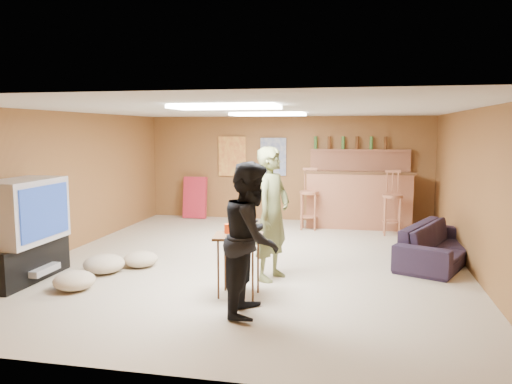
% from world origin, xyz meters
% --- Properties ---
extents(ground, '(7.00, 7.00, 0.00)m').
position_xyz_m(ground, '(0.00, 0.00, 0.00)').
color(ground, tan).
rests_on(ground, ground).
extents(ceiling, '(6.00, 7.00, 0.02)m').
position_xyz_m(ceiling, '(0.00, 0.00, 2.20)').
color(ceiling, silver).
rests_on(ceiling, ground).
extents(wall_back, '(6.00, 0.02, 2.20)m').
position_xyz_m(wall_back, '(0.00, 3.50, 1.10)').
color(wall_back, brown).
rests_on(wall_back, ground).
extents(wall_front, '(6.00, 0.02, 2.20)m').
position_xyz_m(wall_front, '(0.00, -3.50, 1.10)').
color(wall_front, brown).
rests_on(wall_front, ground).
extents(wall_left, '(0.02, 7.00, 2.20)m').
position_xyz_m(wall_left, '(-3.00, 0.00, 1.10)').
color(wall_left, brown).
rests_on(wall_left, ground).
extents(wall_right, '(0.02, 7.00, 2.20)m').
position_xyz_m(wall_right, '(3.00, 0.00, 1.10)').
color(wall_right, brown).
rests_on(wall_right, ground).
extents(tv_stand, '(0.55, 1.30, 0.50)m').
position_xyz_m(tv_stand, '(-2.72, -1.50, 0.25)').
color(tv_stand, black).
rests_on(tv_stand, ground).
extents(dvd_box, '(0.35, 0.50, 0.08)m').
position_xyz_m(dvd_box, '(-2.50, -1.50, 0.15)').
color(dvd_box, '#B2B2B7').
rests_on(dvd_box, tv_stand).
extents(tv_body, '(0.60, 1.10, 0.80)m').
position_xyz_m(tv_body, '(-2.65, -1.50, 0.90)').
color(tv_body, '#B2B2B7').
rests_on(tv_body, tv_stand).
extents(tv_screen, '(0.02, 0.95, 0.65)m').
position_xyz_m(tv_screen, '(-2.34, -1.50, 0.90)').
color(tv_screen, navy).
rests_on(tv_screen, tv_body).
extents(bar_counter, '(2.00, 0.60, 1.10)m').
position_xyz_m(bar_counter, '(1.50, 2.95, 0.55)').
color(bar_counter, brown).
rests_on(bar_counter, ground).
extents(bar_lip, '(2.10, 0.12, 0.05)m').
position_xyz_m(bar_lip, '(1.50, 2.70, 1.10)').
color(bar_lip, '#442916').
rests_on(bar_lip, bar_counter).
extents(bar_shelf, '(2.00, 0.18, 0.05)m').
position_xyz_m(bar_shelf, '(1.50, 3.40, 1.50)').
color(bar_shelf, brown).
rests_on(bar_shelf, bar_backing).
extents(bar_backing, '(2.00, 0.14, 0.60)m').
position_xyz_m(bar_backing, '(1.50, 3.42, 1.20)').
color(bar_backing, brown).
rests_on(bar_backing, bar_counter).
extents(poster_left, '(0.60, 0.03, 0.85)m').
position_xyz_m(poster_left, '(-1.20, 3.46, 1.35)').
color(poster_left, '#BF3F26').
rests_on(poster_left, wall_back).
extents(poster_right, '(0.55, 0.03, 0.80)m').
position_xyz_m(poster_right, '(-0.30, 3.46, 1.35)').
color(poster_right, '#334C99').
rests_on(poster_right, wall_back).
extents(folding_chair_stack, '(0.50, 0.26, 0.91)m').
position_xyz_m(folding_chair_stack, '(-2.00, 3.30, 0.45)').
color(folding_chair_stack, '#B52133').
rests_on(folding_chair_stack, ground).
extents(ceiling_panel_front, '(1.20, 0.60, 0.04)m').
position_xyz_m(ceiling_panel_front, '(0.00, -1.50, 2.17)').
color(ceiling_panel_front, white).
rests_on(ceiling_panel_front, ceiling).
extents(ceiling_panel_back, '(1.20, 0.60, 0.04)m').
position_xyz_m(ceiling_panel_back, '(0.00, 1.20, 2.17)').
color(ceiling_panel_back, white).
rests_on(ceiling_panel_back, ceiling).
extents(person_olive, '(0.60, 0.72, 1.71)m').
position_xyz_m(person_olive, '(0.42, -0.80, 0.85)').
color(person_olive, '#656C3E').
rests_on(person_olive, ground).
extents(person_black, '(0.61, 0.78, 1.60)m').
position_xyz_m(person_black, '(0.41, -2.02, 0.80)').
color(person_black, black).
rests_on(person_black, ground).
extents(sofa, '(1.46, 2.05, 0.56)m').
position_xyz_m(sofa, '(2.66, 0.46, 0.28)').
color(sofa, black).
rests_on(sofa, ground).
extents(tray_table, '(0.61, 0.52, 0.72)m').
position_xyz_m(tray_table, '(0.15, -1.54, 0.36)').
color(tray_table, '#442916').
rests_on(tray_table, ground).
extents(cup_red_near, '(0.10, 0.10, 0.11)m').
position_xyz_m(cup_red_near, '(0.01, -1.47, 0.77)').
color(cup_red_near, red).
rests_on(cup_red_near, tray_table).
extents(cup_red_far, '(0.09, 0.09, 0.10)m').
position_xyz_m(cup_red_far, '(0.24, -1.65, 0.77)').
color(cup_red_far, red).
rests_on(cup_red_far, tray_table).
extents(cup_blue, '(0.08, 0.08, 0.10)m').
position_xyz_m(cup_blue, '(0.29, -1.45, 0.77)').
color(cup_blue, '#151595').
rests_on(cup_blue, tray_table).
extents(bar_stool_left, '(0.46, 0.46, 1.29)m').
position_xyz_m(bar_stool_left, '(0.56, 2.54, 0.65)').
color(bar_stool_left, brown).
rests_on(bar_stool_left, ground).
extents(bar_stool_right, '(0.37, 0.37, 1.17)m').
position_xyz_m(bar_stool_right, '(2.10, 2.32, 0.58)').
color(bar_stool_right, brown).
rests_on(bar_stool_right, ground).
extents(cushion_near_tv, '(0.62, 0.62, 0.25)m').
position_xyz_m(cushion_near_tv, '(-1.85, -0.99, 0.12)').
color(cushion_near_tv, tan).
rests_on(cushion_near_tv, ground).
extents(cushion_mid, '(0.55, 0.55, 0.21)m').
position_xyz_m(cushion_mid, '(-1.50, -0.60, 0.11)').
color(cushion_mid, tan).
rests_on(cushion_mid, ground).
extents(cushion_far, '(0.66, 0.66, 0.22)m').
position_xyz_m(cushion_far, '(-1.84, -1.72, 0.11)').
color(cushion_far, tan).
rests_on(cushion_far, ground).
extents(bottle_row, '(1.48, 0.08, 0.26)m').
position_xyz_m(bottle_row, '(1.30, 3.38, 1.65)').
color(bottle_row, '#3F7233').
rests_on(bottle_row, bar_shelf).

